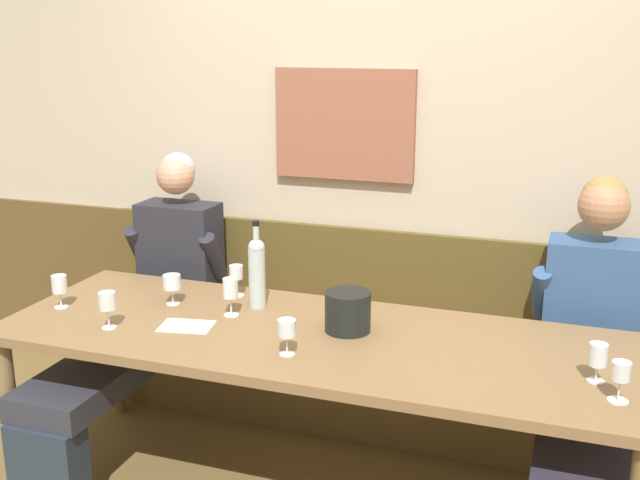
# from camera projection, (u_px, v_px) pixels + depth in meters

# --- Properties ---
(room_wall_back) EXTENTS (6.80, 0.12, 2.80)m
(room_wall_back) POSITION_uv_depth(u_px,v_px,m) (379.00, 133.00, 3.68)
(room_wall_back) COLOR #C1B299
(room_wall_back) RESTS_ON ground
(wood_wainscot_panel) EXTENTS (6.80, 0.03, 0.93)m
(wood_wainscot_panel) POSITION_uv_depth(u_px,v_px,m) (373.00, 318.00, 3.88)
(wood_wainscot_panel) COLOR brown
(wood_wainscot_panel) RESTS_ON ground
(wall_bench) EXTENTS (2.84, 0.42, 0.94)m
(wall_bench) POSITION_uv_depth(u_px,v_px,m) (361.00, 368.00, 3.74)
(wall_bench) COLOR brown
(wall_bench) RESTS_ON ground
(dining_table) EXTENTS (2.54, 0.88, 0.73)m
(dining_table) POSITION_uv_depth(u_px,v_px,m) (313.00, 350.00, 3.01)
(dining_table) COLOR olive
(dining_table) RESTS_ON ground
(person_center_right_seat) EXTENTS (0.50, 1.29, 1.30)m
(person_center_right_seat) POSITION_uv_depth(u_px,v_px,m) (145.00, 305.00, 3.62)
(person_center_right_seat) COLOR #242F3D
(person_center_right_seat) RESTS_ON ground
(person_center_left_seat) EXTENTS (0.52, 1.30, 1.30)m
(person_center_left_seat) POSITION_uv_depth(u_px,v_px,m) (591.00, 360.00, 2.98)
(person_center_left_seat) COLOR #232433
(person_center_left_seat) RESTS_ON ground
(ice_bucket) EXTENTS (0.18, 0.18, 0.16)m
(ice_bucket) POSITION_uv_depth(u_px,v_px,m) (348.00, 311.00, 3.00)
(ice_bucket) COLOR black
(ice_bucket) RESTS_ON dining_table
(wine_bottle_amber_mid) EXTENTS (0.07, 0.07, 0.38)m
(wine_bottle_amber_mid) POSITION_uv_depth(u_px,v_px,m) (257.00, 270.00, 3.24)
(wine_bottle_amber_mid) COLOR #B4C3C0
(wine_bottle_amber_mid) RESTS_ON dining_table
(wine_glass_center_front) EXTENTS (0.07, 0.07, 0.14)m
(wine_glass_center_front) POSITION_uv_depth(u_px,v_px,m) (287.00, 330.00, 2.77)
(wine_glass_center_front) COLOR silver
(wine_glass_center_front) RESTS_ON dining_table
(wine_glass_left_end) EXTENTS (0.06, 0.06, 0.16)m
(wine_glass_left_end) POSITION_uv_depth(u_px,v_px,m) (231.00, 290.00, 3.16)
(wine_glass_left_end) COLOR silver
(wine_glass_left_end) RESTS_ON dining_table
(wine_glass_mid_left) EXTENTS (0.07, 0.07, 0.14)m
(wine_glass_mid_left) POSITION_uv_depth(u_px,v_px,m) (236.00, 274.00, 3.40)
(wine_glass_mid_left) COLOR silver
(wine_glass_mid_left) RESTS_ON dining_table
(wine_glass_by_bottle) EXTENTS (0.06, 0.06, 0.14)m
(wine_glass_by_bottle) POSITION_uv_depth(u_px,v_px,m) (59.00, 285.00, 3.25)
(wine_glass_by_bottle) COLOR silver
(wine_glass_by_bottle) RESTS_ON dining_table
(wine_glass_right_end) EXTENTS (0.07, 0.07, 0.14)m
(wine_glass_right_end) POSITION_uv_depth(u_px,v_px,m) (621.00, 373.00, 2.41)
(wine_glass_right_end) COLOR silver
(wine_glass_right_end) RESTS_ON dining_table
(wine_glass_center_rear) EXTENTS (0.07, 0.07, 0.15)m
(wine_glass_center_rear) POSITION_uv_depth(u_px,v_px,m) (107.00, 302.00, 3.02)
(wine_glass_center_rear) COLOR silver
(wine_glass_center_rear) RESTS_ON dining_table
(wine_glass_mid_right) EXTENTS (0.08, 0.08, 0.13)m
(wine_glass_mid_right) POSITION_uv_depth(u_px,v_px,m) (172.00, 283.00, 3.29)
(wine_glass_mid_right) COLOR silver
(wine_glass_mid_right) RESTS_ON dining_table
(wine_glass_near_bucket) EXTENTS (0.06, 0.06, 0.14)m
(wine_glass_near_bucket) POSITION_uv_depth(u_px,v_px,m) (598.00, 357.00, 2.56)
(wine_glass_near_bucket) COLOR silver
(wine_glass_near_bucket) RESTS_ON dining_table
(tasting_sheet_left_guest) EXTENTS (0.23, 0.19, 0.00)m
(tasting_sheet_left_guest) POSITION_uv_depth(u_px,v_px,m) (186.00, 326.00, 3.07)
(tasting_sheet_left_guest) COLOR white
(tasting_sheet_left_guest) RESTS_ON dining_table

